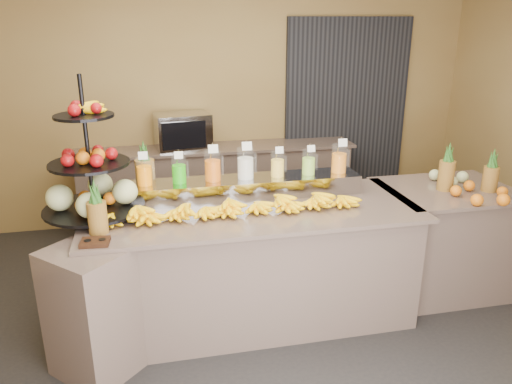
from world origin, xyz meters
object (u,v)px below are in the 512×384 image
object	(u,v)px
fruit_stand	(99,182)
right_fruit_pile	(473,185)
oven_warmer	(183,131)
condiment_caddy	(95,242)
pitcher_tray	(246,187)
banana_heap	(231,205)

from	to	relation	value
fruit_stand	right_fruit_pile	bearing A→B (deg)	-4.62
fruit_stand	oven_warmer	world-z (taller)	fruit_stand
condiment_caddy	oven_warmer	xyz separation A→B (m)	(0.74, 2.35, 0.18)
pitcher_tray	oven_warmer	world-z (taller)	oven_warmer
pitcher_tray	right_fruit_pile	size ratio (longest dim) A/B	3.94
banana_heap	right_fruit_pile	xyz separation A→B (m)	(1.97, -0.01, 0.01)
condiment_caddy	oven_warmer	bearing A→B (deg)	72.58
pitcher_tray	fruit_stand	xyz separation A→B (m)	(-1.10, -0.17, 0.18)
banana_heap	condiment_caddy	distance (m)	0.99
banana_heap	pitcher_tray	bearing A→B (deg)	62.89
banana_heap	right_fruit_pile	distance (m)	1.97
pitcher_tray	oven_warmer	bearing A→B (deg)	102.41
right_fruit_pile	fruit_stand	bearing A→B (deg)	176.42
pitcher_tray	right_fruit_pile	bearing A→B (deg)	-11.20
condiment_caddy	banana_heap	bearing A→B (deg)	19.99
condiment_caddy	oven_warmer	size ratio (longest dim) A/B	0.31
fruit_stand	condiment_caddy	size ratio (longest dim) A/B	5.63
oven_warmer	banana_heap	bearing A→B (deg)	-91.75
oven_warmer	pitcher_tray	bearing A→B (deg)	-84.77
pitcher_tray	right_fruit_pile	xyz separation A→B (m)	(1.80, -0.36, 0.00)
fruit_stand	right_fruit_pile	world-z (taller)	fruit_stand
pitcher_tray	fruit_stand	bearing A→B (deg)	-170.94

